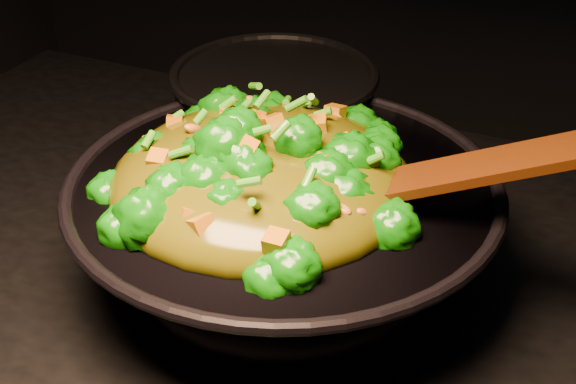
% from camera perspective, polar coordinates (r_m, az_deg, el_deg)
% --- Properties ---
extents(wok, '(0.49, 0.49, 0.11)m').
position_cam_1_polar(wok, '(0.79, -0.30, -2.91)').
color(wok, black).
rests_on(wok, stovetop).
extents(stir_fry, '(0.36, 0.36, 0.10)m').
position_cam_1_polar(stir_fry, '(0.73, -1.95, 3.68)').
color(stir_fry, '#106A07').
rests_on(stir_fry, wok).
extents(spatula, '(0.32, 0.09, 0.13)m').
position_cam_1_polar(spatula, '(0.70, 13.85, 1.75)').
color(spatula, '#3D1A05').
rests_on(spatula, wok).
extents(back_pot, '(0.24, 0.24, 0.13)m').
position_cam_1_polar(back_pot, '(0.98, -0.97, 5.09)').
color(back_pot, black).
rests_on(back_pot, stovetop).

